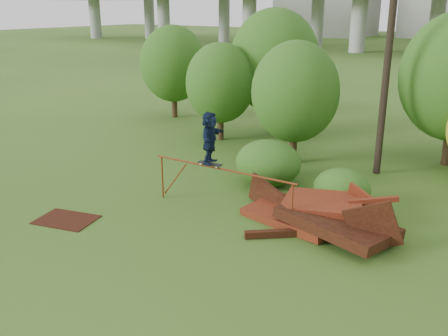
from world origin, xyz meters
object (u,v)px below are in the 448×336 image
Objects in this scene: flat_plate at (66,220)px; utility_pole at (389,45)px; scrap_pile at (319,216)px; skater at (210,138)px.

utility_pole reaches higher than flat_plate.
utility_pole is (-0.23, 6.17, 4.68)m from scrap_pile.
flat_plate is at bearing -149.34° from scrap_pile.
scrap_pile is 3.35× the size of skater.
flat_plate is at bearing -122.81° from utility_pole.
skater reaches higher than scrap_pile.
utility_pole is (3.31, 6.92, 2.59)m from skater.
scrap_pile is at bearing 30.66° from flat_plate.
scrap_pile is at bearing -87.82° from utility_pole.
flat_plate is (-6.82, -4.04, -0.38)m from scrap_pile.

